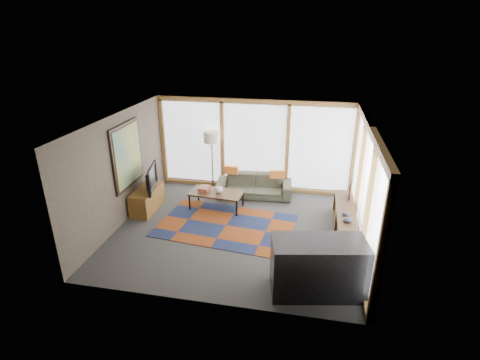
% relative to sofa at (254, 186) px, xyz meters
% --- Properties ---
extents(ground, '(5.50, 5.50, 0.00)m').
position_rel_sofa_xyz_m(ground, '(-0.09, -1.95, -0.30)').
color(ground, '#292927').
rests_on(ground, ground).
extents(room_envelope, '(5.52, 5.02, 2.62)m').
position_rel_sofa_xyz_m(room_envelope, '(0.41, -1.39, 1.24)').
color(room_envelope, '#443730').
rests_on(room_envelope, ground).
extents(rug, '(3.33, 2.34, 0.01)m').
position_rel_sofa_xyz_m(rug, '(-0.37, -1.80, -0.29)').
color(rug, '#692D10').
rests_on(rug, ground).
extents(sofa, '(2.11, 0.96, 0.60)m').
position_rel_sofa_xyz_m(sofa, '(0.00, 0.00, 0.00)').
color(sofa, '#353829').
rests_on(sofa, ground).
extents(pillow_left, '(0.39, 0.13, 0.21)m').
position_rel_sofa_xyz_m(pillow_left, '(-0.66, 0.03, 0.41)').
color(pillow_left, '#CF6624').
rests_on(pillow_left, sofa).
extents(pillow_right, '(0.40, 0.19, 0.21)m').
position_rel_sofa_xyz_m(pillow_right, '(0.62, -0.03, 0.40)').
color(pillow_right, '#CF6624').
rests_on(pillow_right, sofa).
extents(floor_lamp, '(0.44, 0.44, 1.74)m').
position_rel_sofa_xyz_m(floor_lamp, '(-1.22, 0.14, 0.57)').
color(floor_lamp, black).
rests_on(floor_lamp, ground).
extents(coffee_table, '(1.39, 0.78, 0.45)m').
position_rel_sofa_xyz_m(coffee_table, '(-0.83, -0.93, -0.08)').
color(coffee_table, black).
rests_on(coffee_table, ground).
extents(book_stack, '(0.26, 0.32, 0.11)m').
position_rel_sofa_xyz_m(book_stack, '(-1.17, -0.89, 0.20)').
color(book_stack, brown).
rests_on(book_stack, coffee_table).
extents(vase, '(0.25, 0.25, 0.18)m').
position_rel_sofa_xyz_m(vase, '(-0.76, -0.96, 0.24)').
color(vase, beige).
rests_on(vase, coffee_table).
extents(bookshelf, '(0.42, 2.32, 0.58)m').
position_rel_sofa_xyz_m(bookshelf, '(2.34, -1.61, -0.01)').
color(bookshelf, black).
rests_on(bookshelf, ground).
extents(bowl_a, '(0.21, 0.21, 0.10)m').
position_rel_sofa_xyz_m(bowl_a, '(2.34, -2.13, 0.33)').
color(bowl_a, black).
rests_on(bowl_a, bookshelf).
extents(bowl_b, '(0.18, 0.18, 0.08)m').
position_rel_sofa_xyz_m(bowl_b, '(2.32, -1.85, 0.32)').
color(bowl_b, black).
rests_on(bowl_b, bookshelf).
extents(shelf_picture, '(0.10, 0.33, 0.43)m').
position_rel_sofa_xyz_m(shelf_picture, '(2.46, -0.89, 0.50)').
color(shelf_picture, black).
rests_on(shelf_picture, bookshelf).
extents(tv_console, '(0.48, 1.15, 0.58)m').
position_rel_sofa_xyz_m(tv_console, '(-2.55, -1.37, -0.01)').
color(tv_console, brown).
rests_on(tv_console, ground).
extents(television, '(0.39, 1.05, 0.61)m').
position_rel_sofa_xyz_m(television, '(-2.46, -1.37, 0.58)').
color(television, black).
rests_on(television, tv_console).
extents(bar_counter, '(1.73, 1.05, 1.02)m').
position_rel_sofa_xyz_m(bar_counter, '(1.75, -3.77, 0.21)').
color(bar_counter, black).
rests_on(bar_counter, ground).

